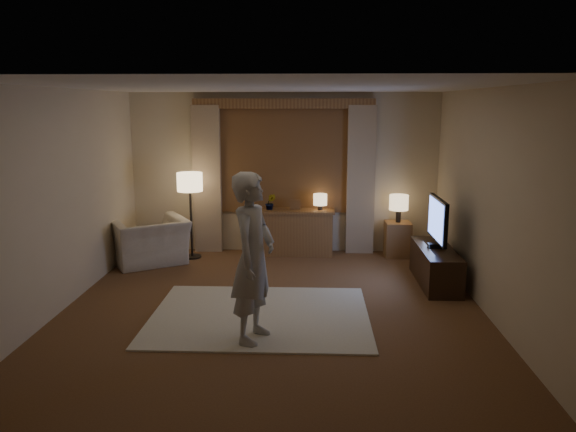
# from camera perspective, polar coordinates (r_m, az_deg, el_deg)

# --- Properties ---
(room) EXTENTS (5.04, 5.54, 2.64)m
(room) POSITION_cam_1_polar(r_m,az_deg,el_deg) (6.98, -1.32, 2.42)
(room) COLOR brown
(room) RESTS_ON ground
(rug) EXTENTS (2.50, 2.00, 0.02)m
(rug) POSITION_cam_1_polar(r_m,az_deg,el_deg) (6.60, -2.85, -10.06)
(rug) COLOR beige
(rug) RESTS_ON floor
(sideboard) EXTENTS (1.20, 0.40, 0.70)m
(sideboard) POSITION_cam_1_polar(r_m,az_deg,el_deg) (9.12, 0.74, -1.77)
(sideboard) COLOR brown
(sideboard) RESTS_ON floor
(picture_frame) EXTENTS (0.16, 0.02, 0.20)m
(picture_frame) POSITION_cam_1_polar(r_m,az_deg,el_deg) (9.03, 0.74, 1.02)
(picture_frame) COLOR brown
(picture_frame) RESTS_ON sideboard
(plant) EXTENTS (0.17, 0.13, 0.30)m
(plant) POSITION_cam_1_polar(r_m,az_deg,el_deg) (9.04, -1.79, 1.35)
(plant) COLOR #999999
(plant) RESTS_ON sideboard
(table_lamp_sideboard) EXTENTS (0.22, 0.22, 0.30)m
(table_lamp_sideboard) POSITION_cam_1_polar(r_m,az_deg,el_deg) (9.01, 3.29, 1.61)
(table_lamp_sideboard) COLOR black
(table_lamp_sideboard) RESTS_ON sideboard
(floor_lamp) EXTENTS (0.40, 0.40, 1.36)m
(floor_lamp) POSITION_cam_1_polar(r_m,az_deg,el_deg) (8.91, -9.94, 2.95)
(floor_lamp) COLOR black
(floor_lamp) RESTS_ON floor
(armchair) EXTENTS (1.41, 1.37, 0.70)m
(armchair) POSITION_cam_1_polar(r_m,az_deg,el_deg) (8.85, -13.90, -2.52)
(armchair) COLOR beige
(armchair) RESTS_ON floor
(side_table) EXTENTS (0.40, 0.40, 0.56)m
(side_table) POSITION_cam_1_polar(r_m,az_deg,el_deg) (9.19, 11.06, -2.32)
(side_table) COLOR brown
(side_table) RESTS_ON floor
(table_lamp_side) EXTENTS (0.30, 0.30, 0.44)m
(table_lamp_side) POSITION_cam_1_polar(r_m,az_deg,el_deg) (9.07, 11.20, 1.29)
(table_lamp_side) COLOR black
(table_lamp_side) RESTS_ON side_table
(tv_stand) EXTENTS (0.45, 1.40, 0.50)m
(tv_stand) POSITION_cam_1_polar(r_m,az_deg,el_deg) (7.92, 14.75, -4.91)
(tv_stand) COLOR black
(tv_stand) RESTS_ON floor
(tv) EXTENTS (0.23, 0.95, 0.68)m
(tv) POSITION_cam_1_polar(r_m,az_deg,el_deg) (7.78, 14.97, -0.47)
(tv) COLOR black
(tv) RESTS_ON tv_stand
(person) EXTENTS (0.58, 0.73, 1.74)m
(person) POSITION_cam_1_polar(r_m,az_deg,el_deg) (5.69, -3.56, -4.24)
(person) COLOR #B7B2A8
(person) RESTS_ON rug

